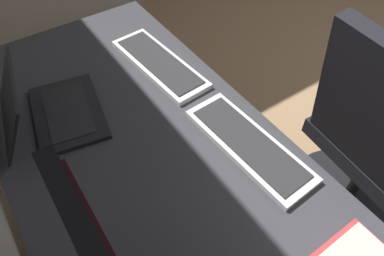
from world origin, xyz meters
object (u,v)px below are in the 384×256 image
at_px(keyboard_main, 159,63).
at_px(keyboard_spare, 249,144).
at_px(laptop_leftmost, 46,109).
at_px(office_chair, 368,149).

distance_m(keyboard_main, keyboard_spare, 0.46).
relative_size(keyboard_main, keyboard_spare, 1.01).
bearing_deg(laptop_leftmost, keyboard_main, -85.27).
xyz_separation_m(keyboard_main, keyboard_spare, (-0.46, -0.02, 0.00)).
relative_size(keyboard_spare, office_chair, 0.44).
distance_m(laptop_leftmost, office_chair, 1.17).
bearing_deg(office_chair, keyboard_spare, 76.98).
xyz_separation_m(laptop_leftmost, office_chair, (-0.55, -0.98, -0.32)).
bearing_deg(keyboard_main, office_chair, -136.25).
bearing_deg(keyboard_spare, laptop_leftmost, 45.58).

